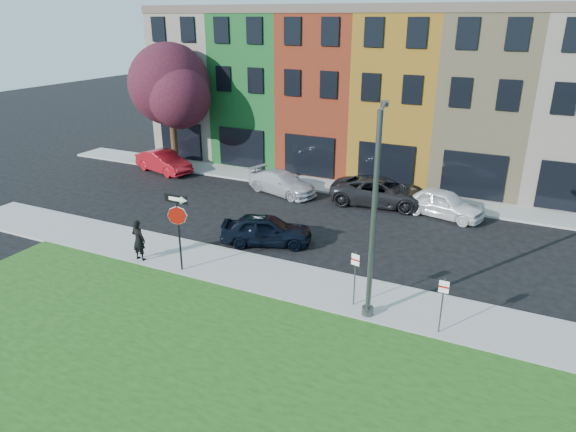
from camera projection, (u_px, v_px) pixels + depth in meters
The scene contains 15 objects.
ground at pixel (255, 321), 17.73m from camera, with size 120.00×120.00×0.00m, color black.
sidewalk_near at pixel (340, 293), 19.42m from camera, with size 40.00×3.00×0.12m, color #999791.
sidewalk_far at pixel (331, 186), 31.51m from camera, with size 40.00×2.40×0.12m, color #999791.
rowhouse_block at pixel (373, 93), 34.70m from camera, with size 30.00×10.12×10.00m.
stop_sign at pixel (177, 217), 20.24m from camera, with size 1.05×0.11×3.25m.
man at pixel (139, 240), 21.65m from camera, with size 0.67×0.45×1.79m, color black.
sedan_near at pixel (266, 230), 23.50m from camera, with size 4.47×3.03×1.41m, color black.
parked_car_red at pixel (164, 162), 34.36m from camera, with size 4.62×2.58×1.44m, color maroon.
parked_car_silver at pixel (282, 183), 30.28m from camera, with size 4.83×3.01×1.30m, color silver.
parked_car_dark at pixel (381, 192), 28.40m from camera, with size 5.69×3.05×1.52m, color black.
parked_car_white at pixel (443, 203), 26.73m from camera, with size 4.53×2.59×1.45m, color white.
street_lamp at pixel (374, 216), 16.80m from camera, with size 0.82×2.55×7.12m.
parking_sign_a at pixel (355, 272), 18.05m from camera, with size 0.32×0.12×2.09m.
parking_sign_b at pixel (442, 299), 16.45m from camera, with size 0.32×0.08×1.98m.
tree_purple at pixel (171, 86), 33.42m from camera, with size 6.34×5.54×8.21m.
Camera 1 is at (7.61, -13.19, 9.85)m, focal length 32.00 mm.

